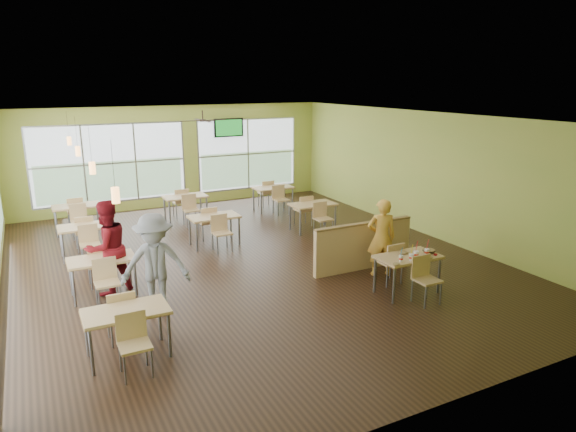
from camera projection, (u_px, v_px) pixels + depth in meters
The scene contains 20 objects.
room at pixel (248, 192), 11.19m from camera, with size 12.00×12.04×3.20m.
window_bays at pixel (102, 184), 12.70m from camera, with size 9.24×10.24×2.38m.
main_table at pixel (408, 262), 9.74m from camera, with size 1.22×1.52×0.87m.
half_wall_divider at pixel (363, 246), 11.01m from camera, with size 2.40×0.14×1.04m.
dining_tables at pixel (182, 222), 12.45m from camera, with size 6.92×8.72×0.87m.
pendant_lights at pixel (85, 159), 10.14m from camera, with size 0.11×7.31×0.86m.
ceiling_fan at pixel (203, 120), 13.43m from camera, with size 1.25×1.25×0.29m.
tv_backwall at pixel (229, 128), 16.84m from camera, with size 1.00×0.07×0.60m.
man_plaid at pixel (381, 238), 10.59m from camera, with size 0.60×0.39×1.64m, color #CA6316.
patron_maroon at pixel (107, 248), 9.66m from camera, with size 0.89×0.69×1.82m, color maroon.
patron_grey at pixel (155, 265), 8.79m from camera, with size 1.17×0.67×1.81m, color slate.
cup_blue at pixel (401, 258), 9.38m from camera, with size 0.08×0.08×0.30m.
cup_yellow at pixel (411, 257), 9.42m from camera, with size 0.09×0.09×0.34m.
cup_red_near at pixel (416, 254), 9.56m from camera, with size 0.10×0.10×0.37m.
cup_red_far at pixel (427, 252), 9.70m from camera, with size 0.10×0.10×0.35m.
food_basket at pixel (429, 251), 9.88m from camera, with size 0.25×0.25×0.06m.
ketchup_cup at pixel (435, 255), 9.72m from camera, with size 0.07×0.07×0.03m, color #9D0912.
wrapper_left at pixel (396, 264), 9.22m from camera, with size 0.15×0.13×0.04m, color #987C49.
wrapper_mid at pixel (403, 252), 9.81m from camera, with size 0.20×0.18×0.05m, color #987C49.
wrapper_right at pixel (429, 257), 9.55m from camera, with size 0.16×0.14×0.04m, color #987C49.
Camera 1 is at (-4.21, -10.14, 3.97)m, focal length 32.00 mm.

